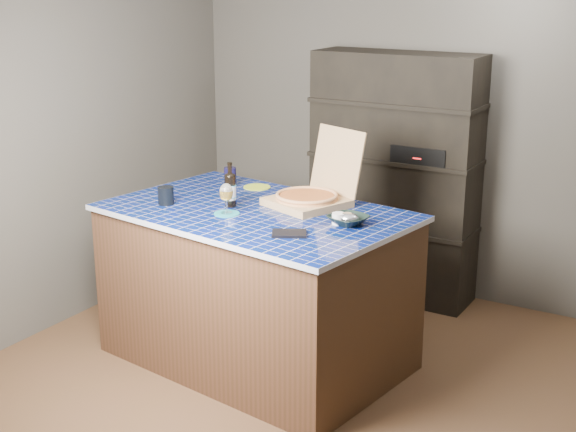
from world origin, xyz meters
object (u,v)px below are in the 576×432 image
Objects in this scene: kitchen_island at (257,286)px; pizza_box at (310,195)px; dvd_case at (289,233)px; mead_bottle at (230,189)px; bowl at (348,220)px; wine_glass at (226,193)px.

kitchen_island is 0.65m from pizza_box.
dvd_case reaches higher than kitchen_island.
bowl is (0.78, 0.03, -0.08)m from mead_bottle.
pizza_box is 0.48m from mead_bottle.
mead_bottle is at bearing -145.92° from dvd_case.
pizza_box is 2.81× the size of bowl.
kitchen_island is at bearing -111.49° from pizza_box.
dvd_case is 0.38m from bowl.
kitchen_island is 0.71m from dvd_case.
mead_bottle reaches higher than wine_glass.
kitchen_island is 7.05× the size of mead_bottle.
bowl is at bearing 10.50° from kitchen_island.
wine_glass is 0.55m from dvd_case.
mead_bottle reaches higher than kitchen_island.
dvd_case is at bearing -51.72° from pizza_box.
pizza_box is at bearing 51.55° from wine_glass.
bowl is at bearing 120.98° from dvd_case.
kitchen_island is at bearing 57.29° from wine_glass.
bowl is (0.70, 0.18, -0.10)m from wine_glass.
kitchen_island is at bearing -155.73° from dvd_case.
pizza_box is 3.38× the size of wine_glass.
bowl reaches higher than kitchen_island.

